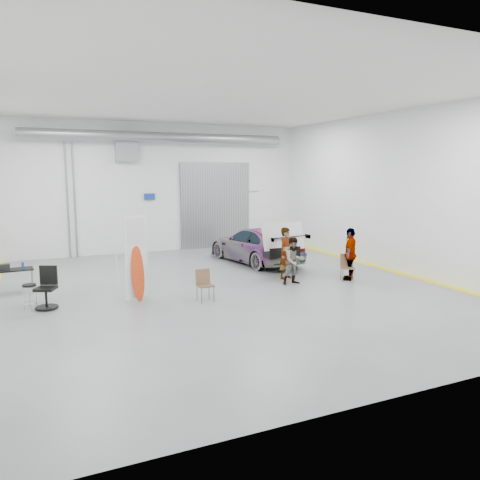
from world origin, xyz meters
name	(u,v)px	position (x,y,z in m)	size (l,w,h in m)	color
ground	(225,289)	(0.00, 0.00, 0.00)	(16.00, 16.00, 0.00)	slate
room_shell	(206,163)	(0.24, 2.22, 4.08)	(14.02, 16.18, 6.01)	silver
sedan_car	(256,245)	(2.88, 3.59, 0.73)	(2.04, 5.01, 1.45)	white
person_a	(286,253)	(2.55, 0.46, 0.92)	(0.67, 0.44, 1.83)	#8F604E
person_b	(294,261)	(2.37, -0.38, 0.80)	(0.78, 0.60, 1.60)	#55789C
person_c	(350,254)	(4.48, -0.63, 0.92)	(1.07, 0.44, 1.84)	#A57037
surfboard_display	(134,265)	(-2.96, -0.32, 1.08)	(0.71, 0.42, 2.67)	white
folding_chair_near	(205,292)	(-1.08, -1.13, 0.29)	(0.45, 0.46, 0.93)	brown
folding_chair_far	(347,273)	(4.28, -0.76, 0.29)	(0.58, 0.63, 0.93)	brown
shop_stool	(30,298)	(-5.76, -0.07, 0.37)	(0.38, 0.38, 0.74)	black
work_table	(10,269)	(-6.28, 2.30, 0.74)	(1.21, 0.67, 0.96)	gray
office_chair	(46,290)	(-5.35, 0.03, 0.51)	(0.67, 0.71, 1.15)	black
trunk_lid	(282,234)	(2.88, 1.34, 1.47)	(1.69, 1.03, 0.04)	silver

